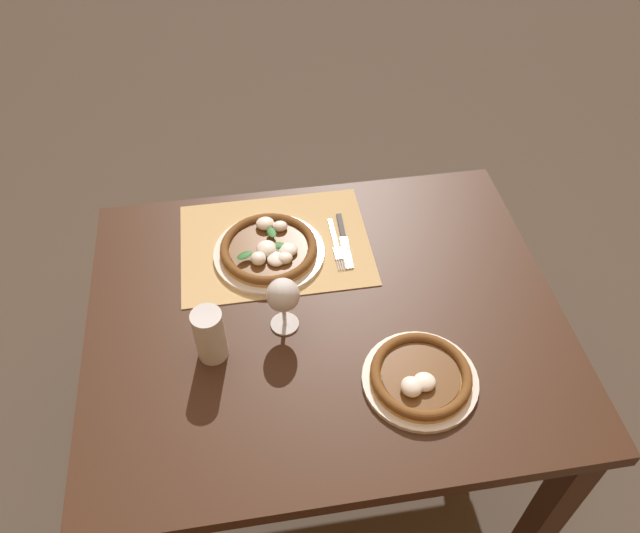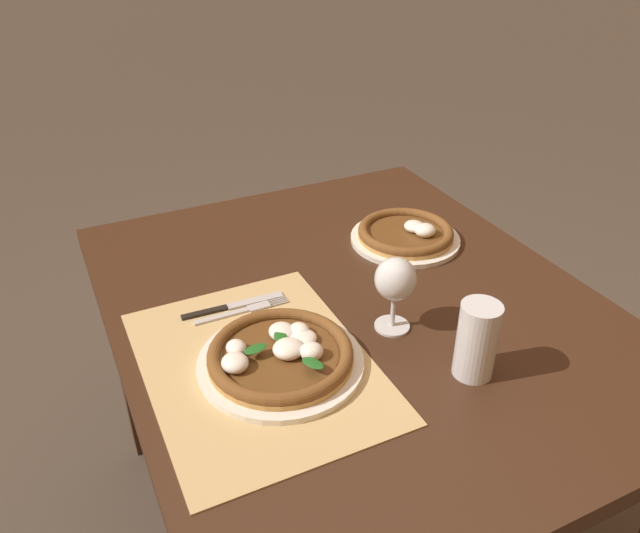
{
  "view_description": "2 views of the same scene",
  "coord_description": "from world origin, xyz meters",
  "px_view_note": "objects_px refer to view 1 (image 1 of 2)",
  "views": [
    {
      "loc": [
        0.17,
        0.97,
        1.97
      ],
      "look_at": [
        -0.0,
        -0.1,
        0.8
      ],
      "focal_mm": 35.0,
      "sensor_mm": 36.0,
      "label": 1
    },
    {
      "loc": [
        0.93,
        -0.53,
        1.48
      ],
      "look_at": [
        -0.11,
        -0.03,
        0.78
      ],
      "focal_mm": 35.0,
      "sensor_mm": 36.0,
      "label": 2
    }
  ],
  "objects_px": {
    "pizza_near": "(269,249)",
    "fork": "(336,244)",
    "pizza_far": "(420,377)",
    "pint_glass": "(210,336)",
    "knife": "(344,240)",
    "wine_glass": "(283,297)"
  },
  "relations": [
    {
      "from": "pizza_near",
      "to": "pizza_far",
      "type": "height_order",
      "value": "pizza_near"
    },
    {
      "from": "wine_glass",
      "to": "fork",
      "type": "xyz_separation_m",
      "value": [
        -0.17,
        -0.25,
        -0.1
      ]
    },
    {
      "from": "fork",
      "to": "pizza_far",
      "type": "bearing_deg",
      "value": 103.76
    },
    {
      "from": "wine_glass",
      "to": "knife",
      "type": "distance_m",
      "value": 0.34
    },
    {
      "from": "pint_glass",
      "to": "fork",
      "type": "bearing_deg",
      "value": -138.51
    },
    {
      "from": "knife",
      "to": "pizza_near",
      "type": "bearing_deg",
      "value": 5.1
    },
    {
      "from": "wine_glass",
      "to": "pint_glass",
      "type": "distance_m",
      "value": 0.19
    },
    {
      "from": "pizza_near",
      "to": "knife",
      "type": "xyz_separation_m",
      "value": [
        -0.21,
        -0.02,
        -0.02
      ]
    },
    {
      "from": "pizza_near",
      "to": "wine_glass",
      "type": "distance_m",
      "value": 0.26
    },
    {
      "from": "pizza_far",
      "to": "pint_glass",
      "type": "xyz_separation_m",
      "value": [
        0.46,
        -0.15,
        0.05
      ]
    },
    {
      "from": "knife",
      "to": "wine_glass",
      "type": "bearing_deg",
      "value": 52.98
    },
    {
      "from": "pizza_far",
      "to": "pizza_near",
      "type": "bearing_deg",
      "value": -56.76
    },
    {
      "from": "pizza_near",
      "to": "fork",
      "type": "height_order",
      "value": "pizza_near"
    },
    {
      "from": "pint_glass",
      "to": "knife",
      "type": "distance_m",
      "value": 0.5
    },
    {
      "from": "pizza_near",
      "to": "pizza_far",
      "type": "bearing_deg",
      "value": 123.24
    },
    {
      "from": "fork",
      "to": "wine_glass",
      "type": "bearing_deg",
      "value": 55.47
    },
    {
      "from": "wine_glass",
      "to": "pint_glass",
      "type": "relative_size",
      "value": 1.07
    },
    {
      "from": "pizza_far",
      "to": "knife",
      "type": "height_order",
      "value": "pizza_far"
    },
    {
      "from": "wine_glass",
      "to": "pint_glass",
      "type": "xyz_separation_m",
      "value": [
        0.18,
        0.06,
        -0.04
      ]
    },
    {
      "from": "pint_glass",
      "to": "knife",
      "type": "relative_size",
      "value": 0.67
    },
    {
      "from": "pizza_far",
      "to": "fork",
      "type": "xyz_separation_m",
      "value": [
        0.11,
        -0.46,
        -0.01
      ]
    },
    {
      "from": "pizza_near",
      "to": "knife",
      "type": "relative_size",
      "value": 1.4
    }
  ]
}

